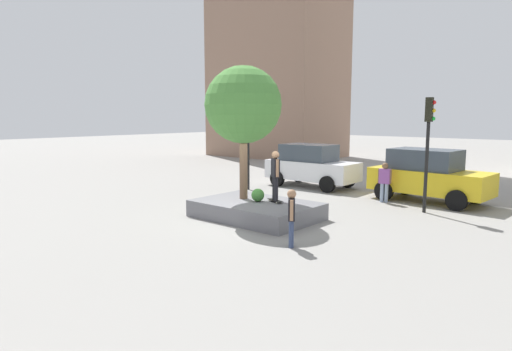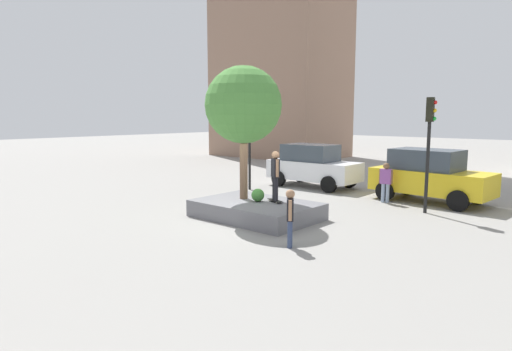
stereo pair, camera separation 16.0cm
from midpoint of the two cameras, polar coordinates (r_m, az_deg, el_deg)
name	(u,v)px [view 2 (the right image)]	position (r m, az deg, el deg)	size (l,w,h in m)	color
ground_plane	(253,218)	(15.13, -0.13, -5.55)	(120.00, 120.00, 0.00)	gray
planter_ledge	(256,210)	(15.14, 0.30, -4.44)	(4.07, 2.73, 0.57)	slate
plaza_tree	(243,105)	(15.39, -1.33, 9.02)	(2.66, 2.66, 4.61)	brown
boxwood_shrub	(258,195)	(15.08, 0.54, -2.54)	(0.44, 0.44, 0.44)	#3D7A33
skateboard	(275,201)	(15.00, 2.79, -3.24)	(0.82, 0.50, 0.07)	black
skateboarder	(275,172)	(14.85, 2.81, 0.46)	(0.48, 0.41, 1.66)	black
sedan_parked	(313,165)	(21.81, 7.53, 1.30)	(4.49, 2.14, 2.08)	white
taxi_cab	(430,175)	(19.14, 21.68, 0.00)	(4.72, 2.43, 2.13)	gold
traffic_light_corner	(429,134)	(16.80, 21.68, 4.96)	(0.36, 0.32, 4.11)	black
traffic_light_median	(250,122)	(20.69, -0.61, 6.97)	(0.37, 0.37, 4.71)	black
passerby_with_bag	(290,214)	(11.76, 4.81, -4.97)	(0.39, 0.44, 1.56)	navy
bystander_watching	(386,180)	(18.45, 16.61, -0.53)	(0.54, 0.25, 1.61)	#8C9EB7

